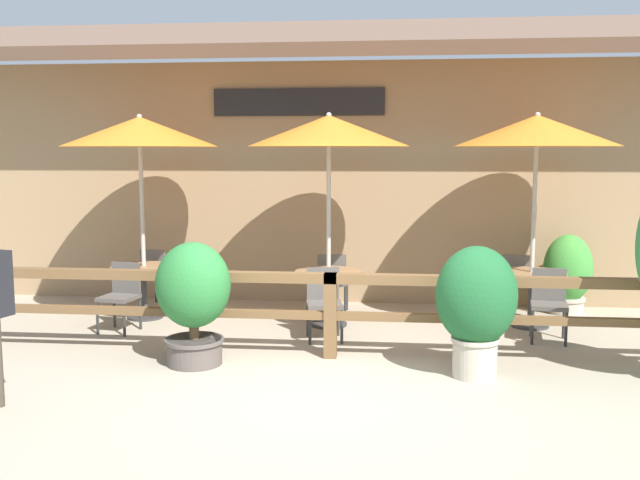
% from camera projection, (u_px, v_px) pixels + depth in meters
% --- Properties ---
extents(ground_plane, '(60.00, 60.00, 0.00)m').
position_uv_depth(ground_plane, '(321.00, 388.00, 6.90)').
color(ground_plane, '#9E937F').
extents(building_facade, '(14.28, 1.49, 4.23)m').
position_uv_depth(building_facade, '(348.00, 159.00, 10.68)').
color(building_facade, '#997A56').
rests_on(building_facade, ground).
extents(patio_railing, '(10.40, 0.14, 0.95)m').
position_uv_depth(patio_railing, '(330.00, 296.00, 7.85)').
color(patio_railing, brown).
rests_on(patio_railing, ground).
extents(patio_umbrella_near, '(2.08, 2.08, 2.77)m').
position_uv_depth(patio_umbrella_near, '(140.00, 132.00, 9.49)').
color(patio_umbrella_near, '#B7B2A8').
rests_on(patio_umbrella_near, ground).
extents(dining_table_near, '(0.89, 0.89, 0.73)m').
position_uv_depth(dining_table_near, '(144.00, 276.00, 9.74)').
color(dining_table_near, olive).
rests_on(dining_table_near, ground).
extents(chair_near_streetside, '(0.49, 0.49, 0.87)m').
position_uv_depth(chair_near_streetside, '(121.00, 293.00, 9.05)').
color(chair_near_streetside, '#514C47').
rests_on(chair_near_streetside, ground).
extents(chair_near_wallside, '(0.50, 0.50, 0.87)m').
position_uv_depth(chair_near_wallside, '(158.00, 274.00, 10.45)').
color(chair_near_wallside, '#514C47').
rests_on(chair_near_wallside, ground).
extents(patio_umbrella_middle, '(2.08, 2.08, 2.77)m').
position_uv_depth(patio_umbrella_middle, '(329.00, 131.00, 9.08)').
color(patio_umbrella_middle, '#B7B2A8').
rests_on(patio_umbrella_middle, ground).
extents(dining_table_middle, '(0.89, 0.89, 0.73)m').
position_uv_depth(dining_table_middle, '(329.00, 282.00, 9.32)').
color(dining_table_middle, olive).
rests_on(dining_table_middle, ground).
extents(chair_middle_streetside, '(0.49, 0.49, 0.87)m').
position_uv_depth(chair_middle_streetside, '(324.00, 300.00, 8.66)').
color(chair_middle_streetside, '#514C47').
rests_on(chair_middle_streetside, ground).
extents(chair_middle_wallside, '(0.42, 0.42, 0.87)m').
position_uv_depth(chair_middle_wallside, '(332.00, 280.00, 10.00)').
color(chair_middle_wallside, '#514C47').
rests_on(chair_middle_wallside, ground).
extents(patio_umbrella_far, '(2.08, 2.08, 2.77)m').
position_uv_depth(patio_umbrella_far, '(537.00, 131.00, 9.01)').
color(patio_umbrella_far, '#B7B2A8').
rests_on(patio_umbrella_far, ground).
extents(dining_table_far, '(0.89, 0.89, 0.73)m').
position_uv_depth(dining_table_far, '(531.00, 283.00, 9.25)').
color(dining_table_far, olive).
rests_on(dining_table_far, ground).
extents(chair_far_streetside, '(0.48, 0.48, 0.87)m').
position_uv_depth(chair_far_streetside, '(549.00, 301.00, 8.60)').
color(chair_far_streetside, '#514C47').
rests_on(chair_far_streetside, ground).
extents(chair_far_wallside, '(0.48, 0.48, 0.87)m').
position_uv_depth(chair_far_wallside, '(517.00, 281.00, 9.93)').
color(chair_far_wallside, '#514C47').
rests_on(chair_far_wallside, ground).
extents(potted_plant_small_flowering, '(0.82, 0.73, 1.34)m').
position_uv_depth(potted_plant_small_flowering, '(476.00, 304.00, 7.16)').
color(potted_plant_small_flowering, '#B7AD99').
rests_on(potted_plant_small_flowering, ground).
extents(potted_plant_entrance_palm, '(0.80, 0.72, 1.33)m').
position_uv_depth(potted_plant_entrance_palm, '(193.00, 297.00, 7.59)').
color(potted_plant_entrance_palm, '#564C47').
rests_on(potted_plant_entrance_palm, ground).
extents(potted_plant_broad_leaf, '(0.68, 0.61, 1.12)m').
position_uv_depth(potted_plant_broad_leaf, '(568.00, 273.00, 10.01)').
color(potted_plant_broad_leaf, '#B7AD99').
rests_on(potted_plant_broad_leaf, ground).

